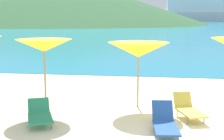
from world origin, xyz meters
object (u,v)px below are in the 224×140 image
(umbrella_4, at_px, (138,50))
(lounge_chair_0, at_px, (40,114))
(lounge_chair_9, at_px, (188,109))
(cruise_ship, at_px, (199,10))
(lounge_chair_4, at_px, (165,122))
(umbrella_3, at_px, (44,46))

(umbrella_4, xyz_separation_m, lounge_chair_0, (-2.56, -2.10, -1.62))
(lounge_chair_9, bearing_deg, umbrella_4, 127.43)
(lounge_chair_9, height_order, cruise_ship, cruise_ship)
(lounge_chair_4, distance_m, lounge_chair_9, 1.49)
(umbrella_3, distance_m, lounge_chair_0, 2.22)
(umbrella_4, height_order, lounge_chair_0, umbrella_4)
(lounge_chair_9, bearing_deg, umbrella_3, 158.65)
(umbrella_4, bearing_deg, lounge_chair_9, -34.08)
(lounge_chair_0, relative_size, lounge_chair_9, 1.05)
(lounge_chair_9, distance_m, cruise_ship, 250.56)
(umbrella_3, bearing_deg, lounge_chair_4, -22.65)
(umbrella_3, relative_size, cruise_ship, 0.03)
(umbrella_3, distance_m, lounge_chair_9, 4.72)
(umbrella_3, height_order, lounge_chair_9, umbrella_3)
(umbrella_3, relative_size, lounge_chair_9, 1.58)
(umbrella_4, relative_size, cruise_ship, 0.03)
(umbrella_4, height_order, lounge_chair_4, umbrella_4)
(umbrella_3, height_order, lounge_chair_4, umbrella_3)
(lounge_chair_0, distance_m, cruise_ship, 252.11)
(umbrella_4, distance_m, lounge_chair_9, 2.44)
(lounge_chair_4, relative_size, cruise_ship, 0.02)
(umbrella_4, relative_size, lounge_chair_0, 1.42)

